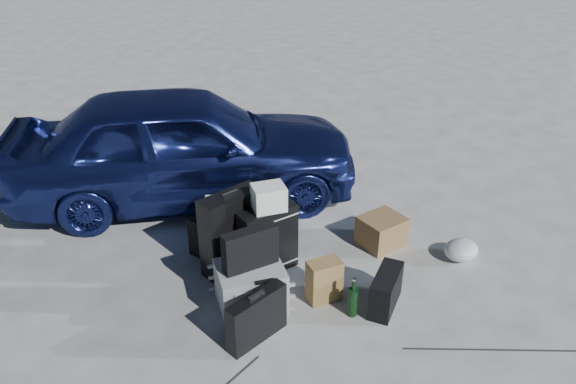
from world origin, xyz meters
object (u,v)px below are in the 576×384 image
Objects in this scene: briefcase at (257,318)px; suitcase_right at (268,240)px; cardboard_box at (382,231)px; pelican_case at (251,287)px; duffel_bag at (229,225)px; suitcase_left at (232,232)px; green_bottle at (353,297)px; car at (185,145)px.

briefcase is 0.83× the size of suitcase_right.
pelican_case is at bearing -176.58° from cardboard_box.
suitcase_right is at bearing -102.39° from duffel_bag.
suitcase_left is at bearing 161.28° from cardboard_box.
green_bottle is (0.46, -1.06, -0.20)m from suitcase_left.
green_bottle reaches higher than cardboard_box.
pelican_case reaches higher than cardboard_box.
pelican_case is at bearing -166.36° from car.
suitcase_left is at bearing 91.86° from pelican_case.
car reaches higher than duffel_bag.
car is 7.01× the size of briefcase.
car is at bearing 66.32° from duffel_bag.
suitcase_right is 1.61× the size of cardboard_box.
duffel_bag is (0.45, 1.25, -0.01)m from briefcase.
cardboard_box is 1.15× the size of green_bottle.
suitcase_left reaches higher than cardboard_box.
suitcase_right is 1.85× the size of green_bottle.
suitcase_right reaches higher than briefcase.
car reaches higher than pelican_case.
briefcase is 1.34× the size of cardboard_box.
cardboard_box is (1.31, -0.44, -0.22)m from suitcase_left.
green_bottle is (0.30, -1.43, -0.02)m from duffel_bag.
briefcase reaches higher than pelican_case.
car is at bearing 120.28° from cardboard_box.
pelican_case is 0.69× the size of duffel_bag.
briefcase is 0.69× the size of duffel_bag.
car reaches higher than green_bottle.
pelican_case is 0.70× the size of suitcase_left.
suitcase_right is 0.59m from duffel_bag.
duffel_bag is (0.30, 0.91, -0.00)m from pelican_case.
suitcase_left is 0.31m from suitcase_right.
suitcase_left is 0.99× the size of duffel_bag.
pelican_case is at bearing -113.19° from suitcase_left.
suitcase_left is (0.14, 0.53, 0.18)m from pelican_case.
suitcase_right reaches higher than pelican_case.
suitcase_right is 0.83× the size of duffel_bag.
duffel_bag is (-0.07, -1.03, -0.42)m from car.
suitcase_left is at bearing 59.70° from briefcase.
cardboard_box is at bearing -27.28° from suitcase_left.
briefcase is at bearing -168.45° from car.
duffel_bag is at bearing 58.35° from briefcase.
suitcase_right reaches higher than duffel_bag.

